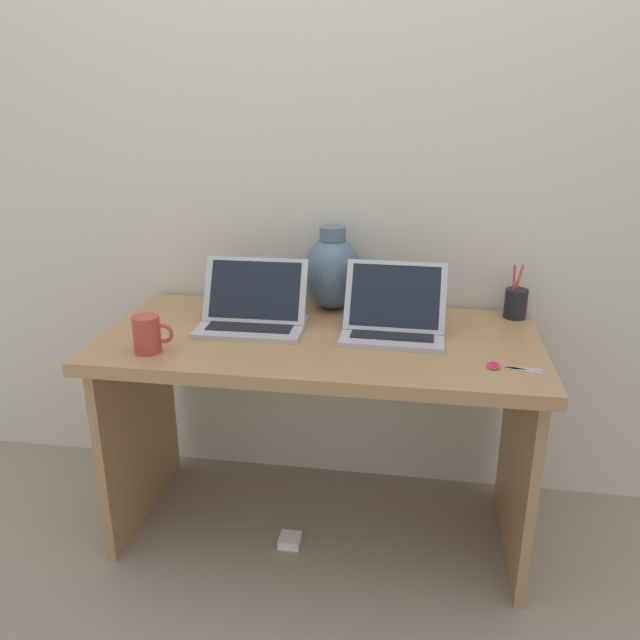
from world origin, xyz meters
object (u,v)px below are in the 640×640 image
Objects in this scene: green_vase at (332,272)px; scissors at (504,367)px; laptop_right at (394,316)px; laptop_left at (253,310)px; pen_cup at (516,303)px; power_brick at (290,540)px; coffee_mug at (148,334)px.

scissors is at bearing -39.41° from green_vase.
green_vase is at bearing 134.92° from laptop_right.
pen_cup is at bearing 14.56° from laptop_left.
laptop_left is at bearing -165.44° from pen_cup.
laptop_left is 1.18× the size of green_vase.
green_vase reaches higher than laptop_left.
green_vase is 0.91m from power_brick.
coffee_mug is 0.85m from power_brick.
coffee_mug is (-0.24, -0.26, -0.00)m from laptop_left.
laptop_left is 0.79m from scissors.
laptop_right is 0.45m from pen_cup.
power_brick is (-0.62, 0.06, -0.70)m from scissors.
power_brick is at bearing 14.43° from coffee_mug.
pen_cup reaches higher than scissors.
green_vase is 4.09× the size of power_brick.
pen_cup is 2.59× the size of power_brick.
laptop_left is 0.87m from pen_cup.
green_vase reaches higher than laptop_right.
laptop_right is 0.74m from coffee_mug.
laptop_right is at bearing 145.32° from scissors.
laptop_right is at bearing -45.08° from green_vase.
laptop_left reaches higher than coffee_mug.
pen_cup is at bearing 23.65° from coffee_mug.
pen_cup is at bearing 79.44° from scissors.
laptop_left is 4.81× the size of power_brick.
laptop_right reaches higher than coffee_mug.
scissors is (0.76, -0.22, -0.05)m from laptop_left.
laptop_left is at bearing -135.13° from green_vase.
power_brick is (-0.70, -0.38, -0.75)m from pen_cup.
green_vase is 1.94× the size of scissors.
laptop_right is at bearing -0.20° from laptop_left.
power_brick is (0.38, 0.10, -0.75)m from coffee_mug.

